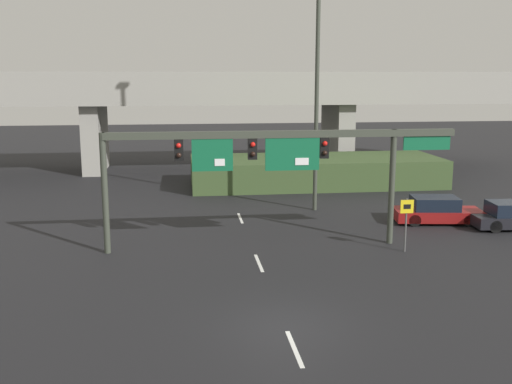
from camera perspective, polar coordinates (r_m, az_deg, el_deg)
ground_plane at (r=19.57m, az=2.69°, el=-12.41°), size 160.00×160.00×0.00m
lane_markings at (r=33.16m, az=-1.51°, el=-2.51°), size 0.14×34.79×0.01m
signal_gantry at (r=26.78m, az=1.67°, el=3.74°), size 15.98×0.44×5.36m
speed_limit_sign at (r=27.38m, az=14.12°, el=-2.36°), size 0.60×0.11×2.43m
highway_light_pole_near at (r=34.51m, az=5.89°, el=13.50°), size 0.70×0.36×17.80m
overpass_bridge at (r=50.30m, az=-3.57°, el=8.88°), size 47.90×7.75×8.05m
grass_embankment at (r=43.28m, az=5.70°, el=1.99°), size 17.78×6.36×1.98m
parked_sedan_near_right at (r=33.46m, az=16.82°, el=-1.72°), size 4.80×2.49×1.42m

